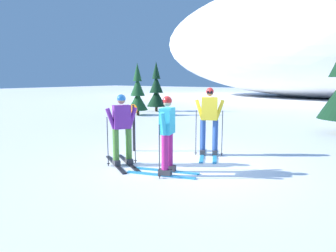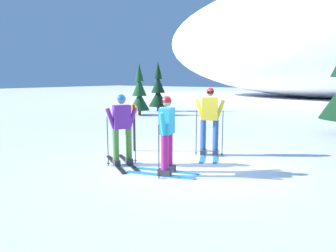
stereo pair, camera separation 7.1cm
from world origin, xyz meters
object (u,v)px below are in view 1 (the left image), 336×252
skier_cyan_jacket (167,134)px  pine_tree_center_left (138,94)px  skier_yellow_jacket (209,120)px  skier_purple_jacket (122,129)px  trail_marker_post (134,125)px  pine_tree_far_left (156,91)px

skier_cyan_jacket → pine_tree_center_left: pine_tree_center_left is taller
skier_yellow_jacket → pine_tree_center_left: (-7.53, 6.06, 0.25)m
skier_purple_jacket → pine_tree_center_left: (-6.23, 8.12, 0.34)m
skier_cyan_jacket → skier_purple_jacket: 1.30m
skier_yellow_jacket → pine_tree_center_left: bearing=141.2°
skier_yellow_jacket → skier_cyan_jacket: skier_yellow_jacket is taller
pine_tree_center_left → trail_marker_post: bearing=-51.1°
skier_cyan_jacket → skier_purple_jacket: skier_cyan_jacket is taller
skier_yellow_jacket → skier_cyan_jacket: size_ratio=1.07×
pine_tree_center_left → trail_marker_post: (5.51, -6.84, -0.46)m
skier_cyan_jacket → pine_tree_far_left: size_ratio=0.55×
skier_yellow_jacket → skier_purple_jacket: (-1.30, -2.05, -0.09)m
skier_yellow_jacket → pine_tree_far_left: 11.57m
pine_tree_center_left → skier_cyan_jacket: bearing=-47.1°
pine_tree_center_left → pine_tree_far_left: bearing=99.9°
pine_tree_far_left → trail_marker_post: size_ratio=2.30×
skier_yellow_jacket → skier_cyan_jacket: bearing=-90.1°
skier_purple_jacket → pine_tree_far_left: 12.40m
skier_yellow_jacket → trail_marker_post: 2.17m
pine_tree_far_left → pine_tree_center_left: (0.41, -2.35, -0.08)m
skier_yellow_jacket → pine_tree_far_left: size_ratio=0.59×
skier_cyan_jacket → trail_marker_post: size_ratio=1.26×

